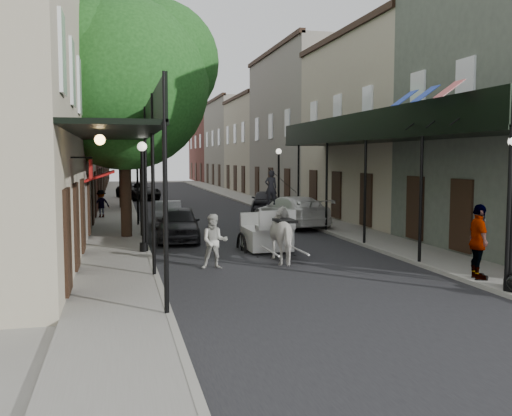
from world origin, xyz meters
TOP-DOWN VIEW (x-y plane):
  - ground at (0.00, 0.00)m, footprint 140.00×140.00m
  - road at (0.00, 20.00)m, footprint 8.00×90.00m
  - sidewalk_left at (-5.00, 20.00)m, footprint 2.20×90.00m
  - sidewalk_right at (5.00, 20.00)m, footprint 2.20×90.00m
  - building_row_left at (-8.60, 30.00)m, footprint 5.00×80.00m
  - building_row_right at (8.60, 30.00)m, footprint 5.00×80.00m
  - gallery_left at (-4.79, 6.98)m, footprint 2.20×18.05m
  - gallery_right at (4.79, 6.98)m, footprint 2.20×18.05m
  - tree_near at (-4.20, 10.18)m, footprint 7.31×6.80m
  - tree_far at (-4.25, 24.18)m, footprint 6.45×6.00m
  - lamppost_right_near at (4.10, -2.00)m, footprint 0.32×0.32m
  - lamppost_left at (-4.10, 6.00)m, footprint 0.32×0.32m
  - lamppost_right_far at (4.10, 18.00)m, footprint 0.32×0.32m
  - horse at (0.21, 3.55)m, footprint 0.96×2.06m
  - carriage at (0.17, 6.24)m, footprint 1.83×2.57m
  - pedestrian_walking at (-2.17, 3.00)m, footprint 0.87×0.71m
  - pedestrian_sidewalk_left at (-5.80, 17.98)m, footprint 1.08×0.85m
  - pedestrian_sidewalk_right at (4.20, -0.62)m, footprint 0.81×1.25m
  - car_left_near at (-2.60, 9.00)m, footprint 2.03×4.20m
  - car_left_mid at (-2.60, 14.00)m, footprint 1.48×3.73m
  - car_left_far at (-3.31, 32.50)m, footprint 3.75×5.43m
  - car_right_near at (3.10, 12.36)m, footprint 2.98×5.42m
  - car_right_far at (3.60, 19.00)m, footprint 2.71×4.53m

SIDE VIEW (x-z plane):
  - ground at x=0.00m, z-range 0.00..0.00m
  - road at x=0.00m, z-range 0.00..0.01m
  - sidewalk_left at x=-5.00m, z-range 0.00..0.12m
  - sidewalk_right at x=5.00m, z-range 0.00..0.12m
  - car_left_mid at x=-2.60m, z-range 0.00..1.21m
  - car_left_far at x=-3.31m, z-range 0.00..1.38m
  - car_left_near at x=-2.60m, z-range 0.00..1.38m
  - car_right_far at x=3.60m, z-range 0.00..1.44m
  - car_right_near at x=3.10m, z-range 0.00..1.49m
  - pedestrian_walking at x=-2.17m, z-range 0.00..1.64m
  - pedestrian_sidewalk_left at x=-5.80m, z-range 0.12..1.59m
  - horse at x=0.21m, z-range 0.00..1.73m
  - pedestrian_sidewalk_right at x=4.20m, z-range 0.12..2.09m
  - carriage at x=0.17m, z-range -0.32..2.57m
  - lamppost_right_near at x=4.10m, z-range 0.19..3.90m
  - lamppost_left at x=-4.10m, z-range 0.19..3.90m
  - lamppost_right_far at x=4.10m, z-range 0.19..3.90m
  - gallery_left at x=-4.79m, z-range 1.61..6.49m
  - gallery_right at x=4.79m, z-range 1.61..6.49m
  - building_row_left at x=-8.60m, z-range 0.00..10.50m
  - building_row_right at x=8.60m, z-range 0.00..10.50m
  - tree_far at x=-4.25m, z-range 1.53..10.14m
  - tree_near at x=-4.20m, z-range 1.67..11.30m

